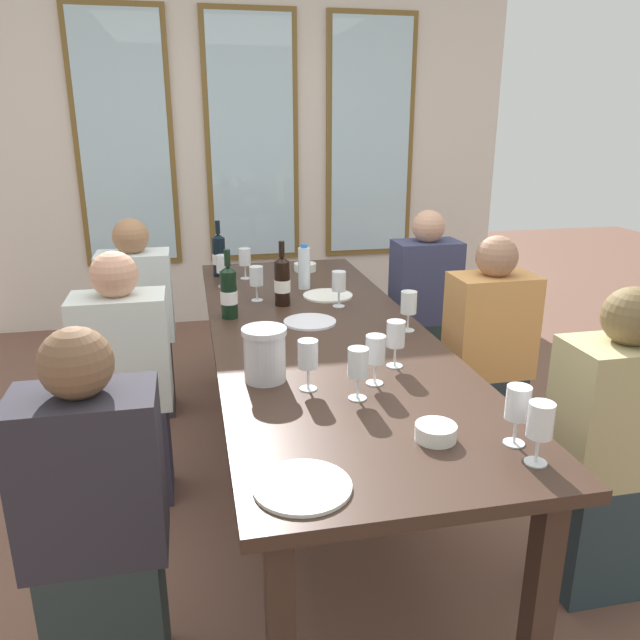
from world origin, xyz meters
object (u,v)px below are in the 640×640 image
(seated_person_0, at_px, (126,388))
(seated_person_3, at_px, (610,454))
(tasting_bowl_0, at_px, (305,267))
(wine_bottle_1, at_px, (219,255))
(wine_glass_10, at_px, (540,422))
(seated_person_2, at_px, (97,526))
(wine_glass_4, at_px, (256,278))
(wine_bottle_0, at_px, (229,292))
(wine_glass_5, at_px, (308,357))
(wine_glass_8, at_px, (396,335))
(dining_table, at_px, (319,343))
(water_bottle, at_px, (304,268))
(seated_person_1, at_px, (488,358))
(wine_glass_1, at_px, (339,282))
(wine_glass_9, at_px, (223,265))
(seated_person_4, at_px, (139,325))
(wine_glass_7, at_px, (245,258))
(white_plate_0, at_px, (310,322))
(wine_glass_0, at_px, (375,350))
(wine_glass_3, at_px, (518,405))
(white_plate_1, at_px, (302,486))
(wine_glass_2, at_px, (409,304))
(seated_person_5, at_px, (424,308))
(wine_glass_6, at_px, (358,365))
(tasting_bowl_1, at_px, (436,432))
(wine_bottle_2, at_px, (282,281))
(metal_pitcher, at_px, (265,354))

(seated_person_0, relative_size, seated_person_3, 1.00)
(tasting_bowl_0, bearing_deg, wine_bottle_1, -178.89)
(wine_glass_10, relative_size, seated_person_2, 0.16)
(wine_glass_4, bearing_deg, wine_bottle_0, -121.20)
(wine_glass_5, bearing_deg, wine_glass_10, -49.59)
(wine_glass_8, bearing_deg, wine_bottle_1, 109.75)
(dining_table, bearing_deg, tasting_bowl_0, 82.50)
(water_bottle, distance_m, seated_person_1, 1.05)
(wine_bottle_0, distance_m, seated_person_3, 1.67)
(wine_glass_1, xyz_separation_m, seated_person_0, (-0.99, -0.28, -0.34))
(wine_glass_9, relative_size, seated_person_4, 0.16)
(dining_table, bearing_deg, seated_person_4, 132.83)
(wine_glass_4, height_order, wine_glass_9, same)
(dining_table, bearing_deg, wine_glass_7, 103.28)
(dining_table, distance_m, white_plate_0, 0.12)
(wine_glass_0, bearing_deg, wine_glass_3, -61.29)
(wine_glass_8, xyz_separation_m, seated_person_0, (-1.01, 0.50, -0.34))
(wine_glass_1, height_order, seated_person_0, seated_person_0)
(seated_person_0, bearing_deg, wine_bottle_1, 65.75)
(white_plate_1, height_order, seated_person_2, seated_person_2)
(wine_glass_2, relative_size, wine_glass_9, 1.00)
(wine_glass_2, bearing_deg, tasting_bowl_0, 101.07)
(wine_glass_4, height_order, wine_glass_10, same)
(seated_person_4, bearing_deg, wine_glass_5, -66.11)
(seated_person_4, bearing_deg, wine_glass_4, -32.62)
(seated_person_0, distance_m, seated_person_5, 1.84)
(white_plate_1, xyz_separation_m, wine_glass_6, (0.27, 0.47, 0.11))
(seated_person_2, bearing_deg, wine_bottle_0, 68.46)
(wine_glass_4, relative_size, seated_person_5, 0.16)
(water_bottle, bearing_deg, wine_glass_10, -81.64)
(tasting_bowl_1, relative_size, wine_glass_2, 0.68)
(wine_bottle_2, height_order, wine_glass_0, wine_bottle_2)
(white_plate_1, relative_size, metal_pitcher, 1.30)
(seated_person_0, bearing_deg, white_plate_1, -66.16)
(wine_glass_3, bearing_deg, wine_bottle_2, 106.19)
(tasting_bowl_0, distance_m, seated_person_4, 1.01)
(tasting_bowl_1, relative_size, wine_glass_10, 0.68)
(wine_glass_8, relative_size, seated_person_5, 0.16)
(metal_pitcher, xyz_separation_m, seated_person_1, (1.12, 0.53, -0.31))
(wine_glass_1, distance_m, wine_glass_2, 0.46)
(wine_bottle_0, distance_m, tasting_bowl_1, 1.36)
(wine_glass_7, relative_size, seated_person_0, 0.16)
(seated_person_4, bearing_deg, wine_bottle_1, 20.09)
(tasting_bowl_0, xyz_separation_m, seated_person_1, (0.68, -1.04, -0.24))
(wine_bottle_0, relative_size, seated_person_0, 0.28)
(seated_person_3, bearing_deg, seated_person_0, 151.16)
(metal_pitcher, distance_m, wine_glass_9, 1.30)
(tasting_bowl_0, bearing_deg, wine_glass_1, -88.22)
(tasting_bowl_0, xyz_separation_m, seated_person_2, (-0.96, -1.99, -0.24))
(tasting_bowl_0, xyz_separation_m, wine_glass_0, (-0.07, -1.67, 0.10))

